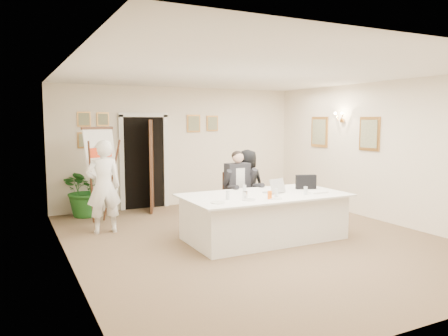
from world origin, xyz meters
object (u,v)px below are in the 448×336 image
Objects in this scene: seated_man at (239,188)px; oj_glass at (270,195)px; conference_table at (264,216)px; laptop at (274,185)px; standing_woman at (247,185)px; paper_stack at (317,192)px; laptop_bag at (306,182)px; steel_jug at (245,195)px; standing_man at (104,187)px; flip_chart at (98,180)px; potted_palm at (86,189)px.

seated_man is 1.52m from oj_glass.
conference_table is 0.58m from laptop.
standing_woman reaches higher than paper_stack.
laptop_bag is (0.52, -1.25, 0.18)m from standing_woman.
laptop_bag is 1.17× the size of paper_stack.
laptop_bag is at bearing 77.87° from paper_stack.
laptop is 1.12× the size of paper_stack.
laptop_bag reaches higher than steel_jug.
standing_man reaches higher than oj_glass.
seated_man reaches higher than conference_table.
standing_woman is at bearing -21.49° from flip_chart.
oj_glass is (-0.25, -1.50, 0.11)m from seated_man.
standing_woman is 11.10× the size of oj_glass.
conference_table is at bearing -47.16° from flip_chart.
standing_man reaches higher than laptop_bag.
standing_woman is 3.90× the size of laptop_bag.
laptop_bag is at bearing 12.41° from steel_jug.
laptop_bag is at bearing 8.39° from conference_table.
conference_table is 1.93× the size of standing_woman.
oj_glass is (-0.17, -0.43, 0.45)m from conference_table.
flip_chart is 14.31× the size of oj_glass.
potted_palm is at bearing -86.89° from standing_man.
steel_jug is at bearing -60.21° from potted_palm.
standing_man reaches higher than paper_stack.
laptop reaches higher than steel_jug.
standing_man is 4.56× the size of laptop_bag.
steel_jug is at bearing -55.53° from flip_chart.
standing_man is (-0.06, -0.84, -0.02)m from flip_chart.
potted_palm is (-2.88, 1.82, -0.13)m from standing_woman.
flip_chart is at bearing -93.15° from standing_man.
flip_chart reaches higher than laptop_bag.
potted_palm reaches higher than conference_table.
steel_jug is at bearing -174.51° from laptop.
standing_man is 12.96× the size of oj_glass.
standing_woman is 1.22× the size of potted_palm.
laptop is 3.22× the size of steel_jug.
standing_man is 1.59m from potted_palm.
potted_palm is 4.83m from paper_stack.
flip_chart is 1.10× the size of standing_man.
laptop_bag is at bearing 26.52° from oj_glass.
paper_stack is (3.19, -2.78, -0.07)m from flip_chart.
conference_table is 8.77× the size of paper_stack.
standing_woman reaches higher than potted_palm.
standing_man is 1.17× the size of standing_woman.
oj_glass is (-0.63, -1.82, 0.12)m from standing_woman.
standing_woman is 4.07× the size of laptop.
potted_palm is (-2.42, 3.21, 0.20)m from conference_table.
conference_table is 4.02m from potted_palm.
flip_chart is 5.86× the size of paper_stack.
standing_woman is 3.41m from potted_palm.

